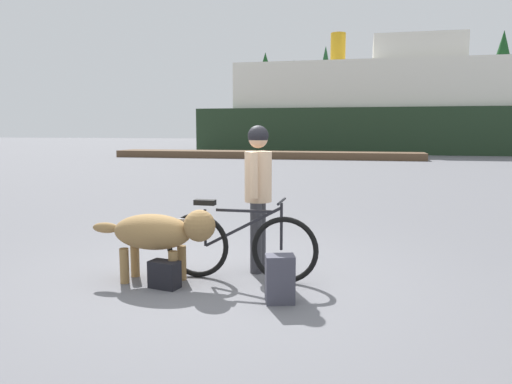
% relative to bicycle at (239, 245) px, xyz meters
% --- Properties ---
extents(ground_plane, '(160.00, 160.00, 0.00)m').
position_rel_bicycle_xyz_m(ground_plane, '(-0.12, -0.02, -0.40)').
color(ground_plane, slate).
extents(bicycle, '(1.76, 0.44, 0.93)m').
position_rel_bicycle_xyz_m(bicycle, '(0.00, 0.00, 0.00)').
color(bicycle, black).
rests_on(bicycle, ground_plane).
extents(person_cyclist, '(0.32, 0.53, 1.74)m').
position_rel_bicycle_xyz_m(person_cyclist, '(0.13, 0.42, 0.65)').
color(person_cyclist, '#333338').
rests_on(person_cyclist, ground_plane).
extents(dog, '(1.45, 0.46, 0.83)m').
position_rel_bicycle_xyz_m(dog, '(-0.83, -0.26, 0.16)').
color(dog, olive).
rests_on(dog, ground_plane).
extents(backpack, '(0.33, 0.27, 0.48)m').
position_rel_bicycle_xyz_m(backpack, '(0.57, -0.62, -0.16)').
color(backpack, '#3F3F4C').
rests_on(backpack, ground_plane).
extents(handbag_pannier, '(0.35, 0.24, 0.29)m').
position_rel_bicycle_xyz_m(handbag_pannier, '(-0.71, -0.45, -0.25)').
color(handbag_pannier, black).
rests_on(handbag_pannier, ground_plane).
extents(dock_pier, '(18.01, 2.14, 0.40)m').
position_rel_bicycle_xyz_m(dock_pier, '(-4.43, 22.96, -0.20)').
color(dock_pier, brown).
rests_on(dock_pier, ground_plane).
extents(ferry_boat, '(25.37, 8.69, 8.73)m').
position_rel_bicycle_xyz_m(ferry_boat, '(2.28, 32.43, 2.67)').
color(ferry_boat, '#1E331E').
rests_on(ferry_boat, ground_plane).
extents(sailboat_moored, '(6.86, 1.92, 8.13)m').
position_rel_bicycle_xyz_m(sailboat_moored, '(6.44, 33.52, 0.10)').
color(sailboat_moored, navy).
rests_on(sailboat_moored, ground_plane).
extents(pine_tree_far_left, '(4.07, 4.07, 9.58)m').
position_rel_bicycle_xyz_m(pine_tree_far_left, '(-9.07, 45.54, 5.66)').
color(pine_tree_far_left, '#4C331E').
rests_on(pine_tree_far_left, ground_plane).
extents(pine_tree_center, '(3.02, 3.02, 10.09)m').
position_rel_bicycle_xyz_m(pine_tree_center, '(-2.91, 45.99, 5.93)').
color(pine_tree_center, '#4C331E').
rests_on(pine_tree_center, ground_plane).
extents(pine_tree_far_right, '(4.05, 4.05, 11.32)m').
position_rel_bicycle_xyz_m(pine_tree_far_right, '(14.26, 48.28, 6.97)').
color(pine_tree_far_right, '#4C331E').
rests_on(pine_tree_far_right, ground_plane).
extents(pine_tree_mid_back, '(4.15, 4.15, 9.59)m').
position_rel_bicycle_xyz_m(pine_tree_mid_back, '(-7.00, 51.88, 5.56)').
color(pine_tree_mid_back, '#4C331E').
rests_on(pine_tree_mid_back, ground_plane).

